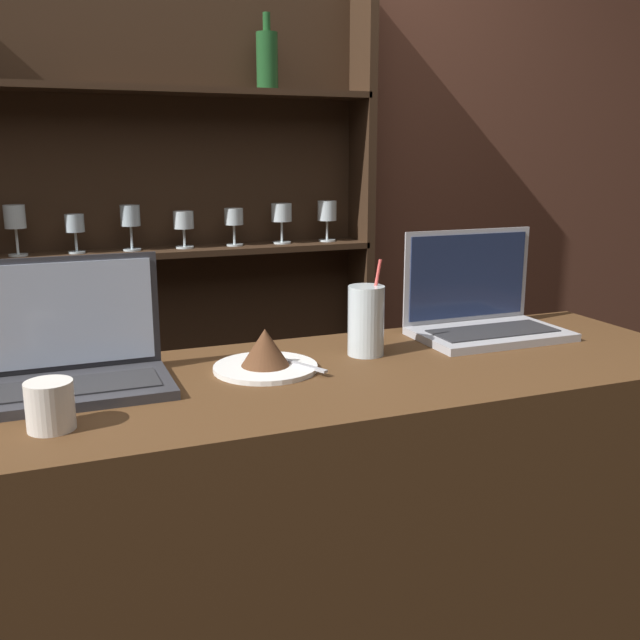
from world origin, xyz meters
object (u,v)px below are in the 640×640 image
laptop_far (481,311)px  coffee_cup (50,406)px  water_glass (366,320)px  laptop_near (77,359)px  cake_plate (266,355)px

laptop_far → coffee_cup: (-0.98, -0.27, -0.02)m
water_glass → coffee_cup: water_glass is taller
laptop_near → water_glass: (0.59, 0.01, 0.02)m
laptop_near → laptop_far: bearing=4.1°
laptop_near → laptop_far: laptop_far is taller
laptop_near → coffee_cup: laptop_near is taller
laptop_near → water_glass: size_ratio=1.58×
cake_plate → water_glass: 0.24m
cake_plate → laptop_far: bearing=9.0°
laptop_near → coffee_cup: 0.21m
laptop_far → water_glass: size_ratio=1.70×
laptop_far → coffee_cup: size_ratio=4.44×
laptop_near → laptop_far: 0.93m
laptop_near → cake_plate: 0.36m
laptop_far → coffee_cup: 1.01m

